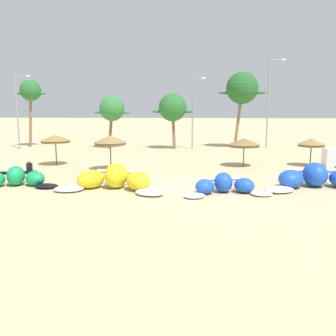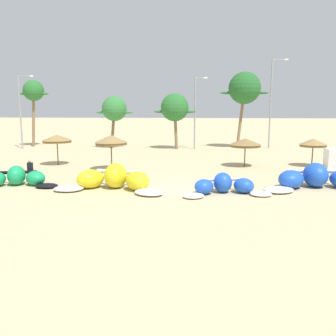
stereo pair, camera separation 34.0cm
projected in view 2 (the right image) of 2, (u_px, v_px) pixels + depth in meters
ground_plane at (174, 188)px, 24.39m from camera, size 260.00×260.00×0.00m
kite_far_left at (15, 178)px, 24.99m from camera, size 5.96×3.52×1.33m
kite_left at (114, 180)px, 24.03m from camera, size 7.48×3.92×1.65m
kite_left_of_center at (224, 186)px, 22.85m from camera, size 5.64×3.13×1.26m
kite_center at (318, 179)px, 24.26m from camera, size 8.09×3.90×1.62m
beach_umbrella_near_van at (57, 139)px, 33.43m from camera, size 2.66×2.66×2.74m
beach_umbrella_middle at (111, 140)px, 30.74m from camera, size 2.73×2.73×2.92m
beach_umbrella_near_palms at (245, 143)px, 32.58m from camera, size 2.80×2.80×2.50m
beach_umbrella_outermost at (313, 143)px, 32.63m from camera, size 2.38×2.38×2.48m
person_near_kites at (30, 171)px, 26.12m from camera, size 0.36×0.24×1.62m
palm_leftmost at (33, 92)px, 47.53m from camera, size 4.00×2.66×8.54m
palm_left at (114, 109)px, 46.00m from camera, size 4.64×3.09×6.49m
palm_left_of_gap at (175, 108)px, 45.06m from camera, size 5.09×3.39×6.79m
palm_center_left at (245, 88)px, 45.67m from camera, size 5.94×3.96×9.43m
lamppost_west at (21, 108)px, 45.49m from camera, size 2.04×0.24×8.97m
lamppost_west_center at (196, 109)px, 45.18m from camera, size 1.60×0.24×8.72m
lamppost_east_center at (272, 99)px, 45.79m from camera, size 2.01×0.24×10.96m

